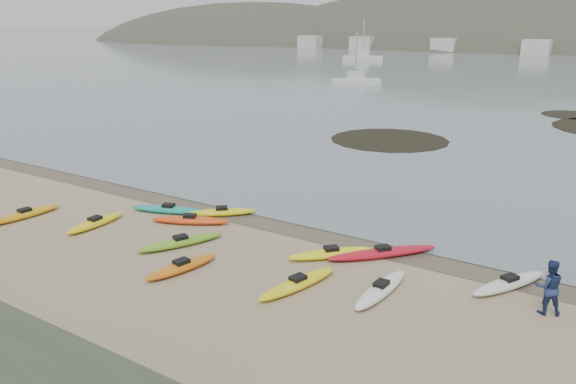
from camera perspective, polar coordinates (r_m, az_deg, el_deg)
The scene contains 6 objects.
ground at distance 25.93m, azimuth 0.00°, elevation -3.17°, with size 600.00×600.00×0.00m, color tan.
wet_sand at distance 25.70m, azimuth -0.36°, elevation -3.36°, with size 60.00×60.00×0.00m, color brown.
kayaks at distance 23.37m, azimuth -4.94°, elevation -5.12°, with size 22.51×8.88×0.34m.
person_east at distance 19.74m, azimuth 24.97°, elevation -8.73°, with size 0.89×0.69×1.83m, color navy.
kelp_mats at distance 52.57m, azimuth 24.58°, elevation 5.73°, with size 25.41×28.40×0.04m.
moored_boats at distance 105.39m, azimuth 22.27°, elevation 11.25°, with size 93.93×69.97×1.26m.
Camera 1 is at (13.24, -20.41, 8.97)m, focal length 35.00 mm.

